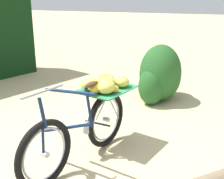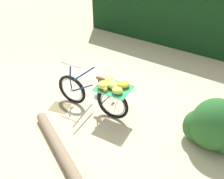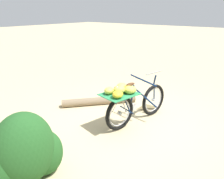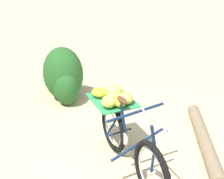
# 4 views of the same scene
# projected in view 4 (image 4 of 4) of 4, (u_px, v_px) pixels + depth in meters

# --- Properties ---
(ground_plane) EXTENTS (60.00, 60.00, 0.00)m
(ground_plane) POSITION_uv_depth(u_px,v_px,m) (104.00, 171.00, 3.66)
(ground_plane) COLOR #C6B284
(bicycle) EXTENTS (1.80, 0.83, 1.03)m
(bicycle) POSITION_uv_depth(u_px,v_px,m) (124.00, 128.00, 3.61)
(bicycle) COLOR black
(bicycle) RESTS_ON ground_plane
(fallen_log) EXTENTS (1.56, 1.38, 0.19)m
(fallen_log) POSITION_uv_depth(u_px,v_px,m) (204.00, 139.00, 4.16)
(fallen_log) COLOR #7F6B51
(fallen_log) RESTS_ON ground_plane
(shrub_cluster) EXTENTS (1.11, 0.76, 1.05)m
(shrub_cluster) POSITION_uv_depth(u_px,v_px,m) (63.00, 76.00, 5.52)
(shrub_cluster) COLOR #235623
(shrub_cluster) RESTS_ON ground_plane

